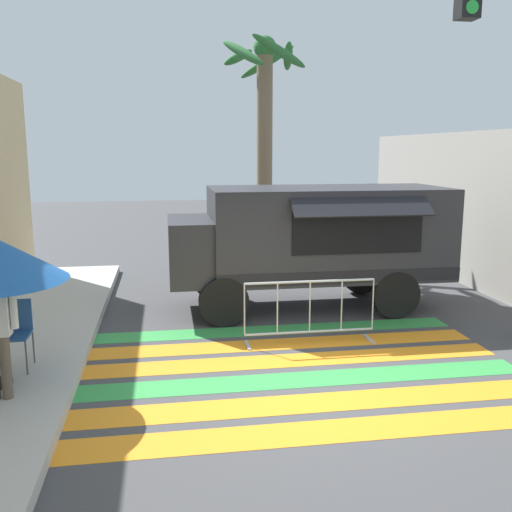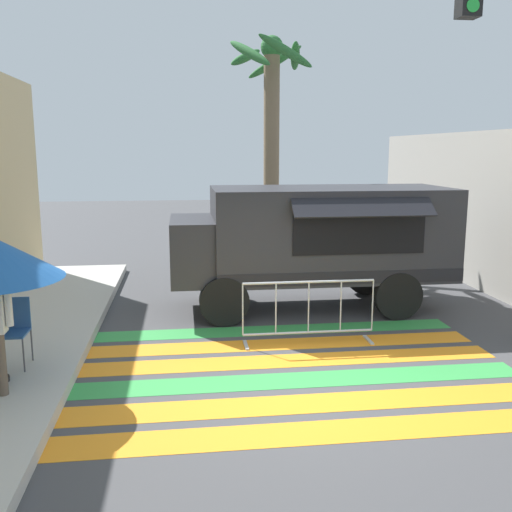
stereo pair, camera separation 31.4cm
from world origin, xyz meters
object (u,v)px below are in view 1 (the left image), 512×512
(barricade_front, at_px, (310,312))
(palm_tree, at_px, (264,121))
(traffic_signal_pole, at_px, (499,72))
(folding_chair, at_px, (13,328))
(food_truck, at_px, (306,236))

(barricade_front, height_order, palm_tree, palm_tree)
(traffic_signal_pole, height_order, folding_chair, traffic_signal_pole)
(folding_chair, bearing_deg, food_truck, 50.64)
(folding_chair, bearing_deg, barricade_front, 30.04)
(traffic_signal_pole, xyz_separation_m, palm_tree, (-2.56, 6.93, -0.43))
(traffic_signal_pole, relative_size, barricade_front, 2.92)
(folding_chair, distance_m, palm_tree, 9.48)
(traffic_signal_pole, distance_m, folding_chair, 8.28)
(traffic_signal_pole, bearing_deg, food_truck, 135.38)
(food_truck, distance_m, traffic_signal_pole, 4.53)
(palm_tree, bearing_deg, traffic_signal_pole, -69.74)
(folding_chair, bearing_deg, traffic_signal_pole, 23.83)
(barricade_front, bearing_deg, traffic_signal_pole, -5.42)
(traffic_signal_pole, relative_size, folding_chair, 6.75)
(folding_chair, relative_size, palm_tree, 0.16)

